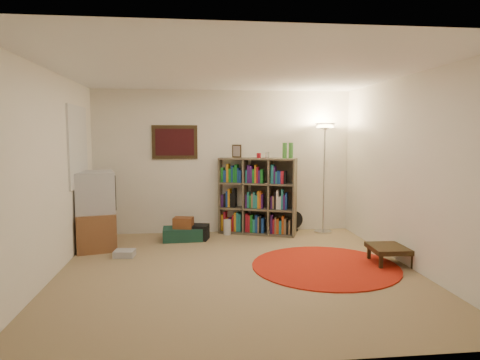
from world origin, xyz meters
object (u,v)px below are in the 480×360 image
object	(u,v)px
bookshelf	(257,197)
floor_lamp	(325,142)
floor_fan	(294,221)
tv_stand	(95,211)
suitcase	(183,234)
side_table	(391,249)

from	to	relation	value
bookshelf	floor_lamp	size ratio (longest dim) A/B	0.83
floor_fan	tv_stand	xyz separation A→B (m)	(-3.29, -0.79, 0.38)
floor_lamp	floor_fan	distance (m)	1.51
floor_lamp	suitcase	size ratio (longest dim) A/B	2.96
floor_lamp	suitcase	xyz separation A→B (m)	(-2.46, -0.27, -1.50)
floor_fan	floor_lamp	bearing A→B (deg)	-33.80
floor_fan	side_table	bearing A→B (deg)	-82.58
floor_lamp	suitcase	distance (m)	2.90
tv_stand	floor_lamp	bearing A→B (deg)	-5.89
tv_stand	side_table	distance (m)	4.32
floor_fan	tv_stand	size ratio (longest dim) A/B	0.31
bookshelf	floor_fan	world-z (taller)	bookshelf
bookshelf	side_table	world-z (taller)	bookshelf
side_table	floor_lamp	bearing A→B (deg)	99.61
tv_stand	side_table	xyz separation A→B (m)	(4.10, -1.31, -0.36)
floor_lamp	bookshelf	bearing A→B (deg)	176.43
bookshelf	tv_stand	xyz separation A→B (m)	(-2.59, -0.68, -0.08)
bookshelf	suitcase	bearing A→B (deg)	-143.78
floor_lamp	tv_stand	xyz separation A→B (m)	(-3.78, -0.61, -1.03)
tv_stand	suitcase	world-z (taller)	tv_stand
tv_stand	side_table	bearing A→B (deg)	-32.77
suitcase	floor_fan	bearing A→B (deg)	11.04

